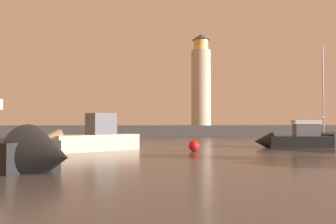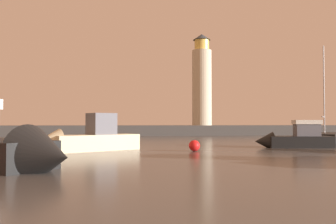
{
  "view_description": "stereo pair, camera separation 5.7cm",
  "coord_description": "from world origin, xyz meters",
  "views": [
    {
      "loc": [
        -2.77,
        -2.38,
        1.9
      ],
      "look_at": [
        -0.67,
        14.48,
        2.41
      ],
      "focal_mm": 37.76,
      "sensor_mm": 36.0,
      "label": 1
    },
    {
      "loc": [
        -2.72,
        -2.39,
        1.9
      ],
      "look_at": [
        -0.67,
        14.48,
        2.41
      ],
      "focal_mm": 37.76,
      "sensor_mm": 36.0,
      "label": 2
    }
  ],
  "objects": [
    {
      "name": "ground_plane",
      "position": [
        0.0,
        24.84,
        0.0
      ],
      "size": [
        220.0,
        220.0,
        0.0
      ],
      "primitive_type": "plane",
      "color": "#4C4742"
    },
    {
      "name": "breakwater",
      "position": [
        0.0,
        49.68,
        0.74
      ],
      "size": [
        75.88,
        4.28,
        1.48
      ],
      "primitive_type": "cube",
      "color": "#423F3D",
      "rests_on": "ground_plane"
    },
    {
      "name": "lighthouse",
      "position": [
        8.75,
        49.68,
        8.03
      ],
      "size": [
        2.93,
        2.93,
        13.82
      ],
      "color": "beige",
      "rests_on": "breakwater"
    },
    {
      "name": "motorboat_0",
      "position": [
        -5.4,
        21.67,
        0.77
      ],
      "size": [
        7.14,
        5.38,
        2.87
      ],
      "color": "beige",
      "rests_on": "ground_plane"
    },
    {
      "name": "motorboat_3",
      "position": [
        9.83,
        22.98,
        0.65
      ],
      "size": [
        5.89,
        2.14,
        2.33
      ],
      "color": "black",
      "rests_on": "ground_plane"
    },
    {
      "name": "sailboat_moored",
      "position": [
        15.73,
        28.56,
        0.5
      ],
      "size": [
        5.73,
        7.24,
        9.27
      ],
      "color": "black",
      "rests_on": "ground_plane"
    },
    {
      "name": "mooring_buoy",
      "position": [
        1.84,
        20.64,
        0.37
      ],
      "size": [
        0.74,
        0.74,
        0.74
      ],
      "primitive_type": "sphere",
      "color": "red",
      "rests_on": "ground_plane"
    }
  ]
}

